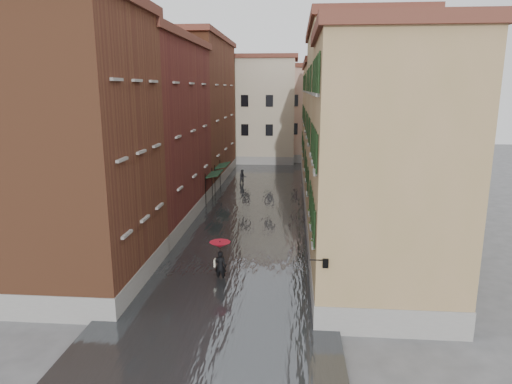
% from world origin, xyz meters
% --- Properties ---
extents(ground, '(120.00, 120.00, 0.00)m').
position_xyz_m(ground, '(0.00, 0.00, 0.00)').
color(ground, '#525254').
rests_on(ground, ground).
extents(floodwater, '(10.00, 60.00, 0.20)m').
position_xyz_m(floodwater, '(0.00, 13.00, 0.10)').
color(floodwater, '#3C3F43').
rests_on(floodwater, ground).
extents(building_left_near, '(6.00, 8.00, 13.00)m').
position_xyz_m(building_left_near, '(-7.00, -2.00, 6.50)').
color(building_left_near, brown).
rests_on(building_left_near, ground).
extents(building_left_mid, '(6.00, 14.00, 12.50)m').
position_xyz_m(building_left_mid, '(-7.00, 9.00, 6.25)').
color(building_left_mid, '#5C271D').
rests_on(building_left_mid, ground).
extents(building_left_far, '(6.00, 16.00, 14.00)m').
position_xyz_m(building_left_far, '(-7.00, 24.00, 7.00)').
color(building_left_far, brown).
rests_on(building_left_far, ground).
extents(building_right_near, '(6.00, 8.00, 11.50)m').
position_xyz_m(building_right_near, '(7.00, -2.00, 5.75)').
color(building_right_near, olive).
rests_on(building_right_near, ground).
extents(building_right_mid, '(6.00, 14.00, 13.00)m').
position_xyz_m(building_right_mid, '(7.00, 9.00, 6.50)').
color(building_right_mid, tan).
rests_on(building_right_mid, ground).
extents(building_right_far, '(6.00, 16.00, 11.50)m').
position_xyz_m(building_right_far, '(7.00, 24.00, 5.75)').
color(building_right_far, olive).
rests_on(building_right_far, ground).
extents(building_end_cream, '(12.00, 9.00, 13.00)m').
position_xyz_m(building_end_cream, '(-3.00, 38.00, 6.50)').
color(building_end_cream, '#B4AB8F').
rests_on(building_end_cream, ground).
extents(building_end_pink, '(10.00, 9.00, 12.00)m').
position_xyz_m(building_end_pink, '(6.00, 40.00, 6.00)').
color(building_end_pink, tan).
rests_on(building_end_pink, ground).
extents(awning_near, '(1.09, 2.99, 2.80)m').
position_xyz_m(awning_near, '(-3.49, 14.36, 2.47)').
color(awning_near, black).
rests_on(awning_near, ground).
extents(awning_far, '(1.09, 2.96, 2.80)m').
position_xyz_m(awning_far, '(-3.49, 18.66, 2.47)').
color(awning_far, black).
rests_on(awning_far, ground).
extents(wall_lantern, '(0.71, 0.22, 0.35)m').
position_xyz_m(wall_lantern, '(4.33, -6.00, 3.01)').
color(wall_lantern, black).
rests_on(wall_lantern, ground).
extents(window_planters, '(0.59, 5.67, 0.84)m').
position_xyz_m(window_planters, '(4.12, -1.97, 3.51)').
color(window_planters, '#9F6934').
rests_on(window_planters, ground).
extents(pedestrian_main, '(1.07, 1.07, 2.06)m').
position_xyz_m(pedestrian_main, '(-0.47, -1.26, 1.33)').
color(pedestrian_main, black).
rests_on(pedestrian_main, ground).
extents(pedestrian_far, '(0.94, 0.84, 1.59)m').
position_xyz_m(pedestrian_far, '(-1.98, 21.92, 0.79)').
color(pedestrian_far, black).
rests_on(pedestrian_far, ground).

